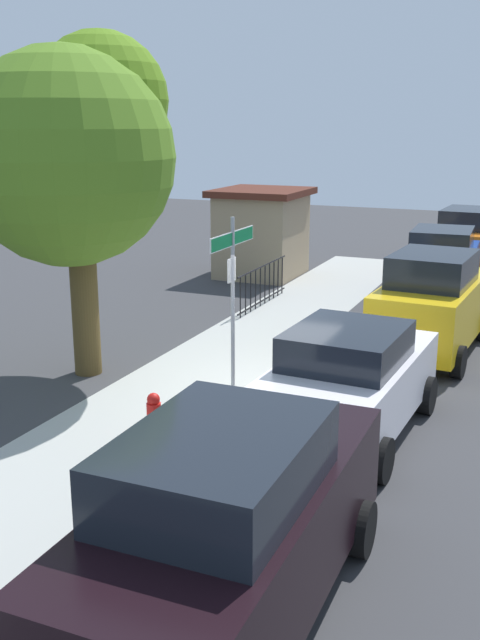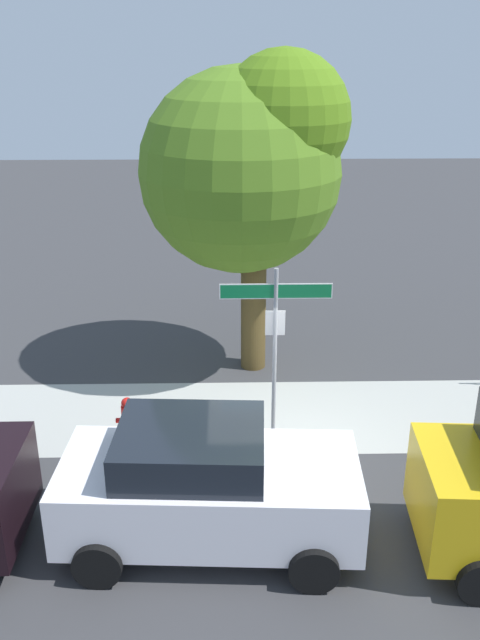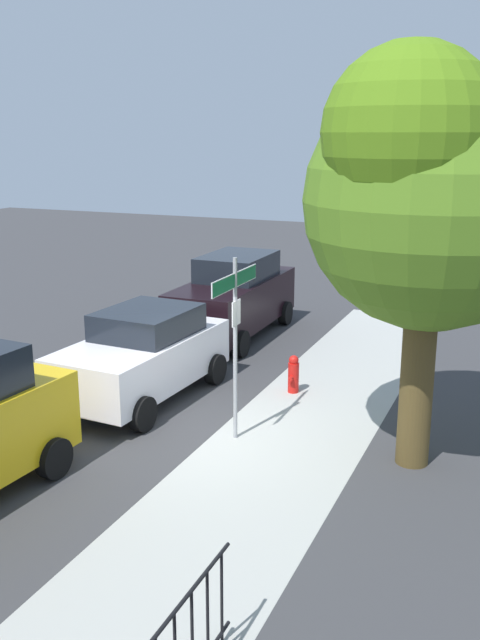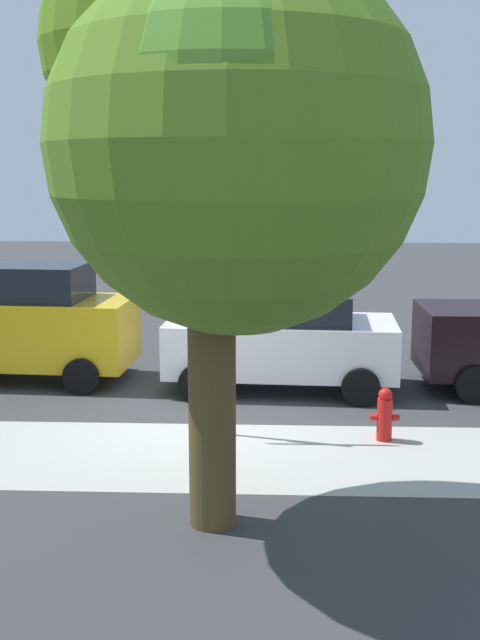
# 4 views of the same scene
# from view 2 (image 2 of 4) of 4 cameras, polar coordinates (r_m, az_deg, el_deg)

# --- Properties ---
(ground_plane) EXTENTS (60.00, 60.00, 0.00)m
(ground_plane) POSITION_cam_2_polar(r_m,az_deg,el_deg) (11.66, 3.75, -11.17)
(ground_plane) COLOR #38383A
(sidewalk_strip) EXTENTS (24.00, 2.60, 0.00)m
(sidewalk_strip) POSITION_cam_2_polar(r_m,az_deg,el_deg) (13.06, 12.13, -7.67)
(sidewalk_strip) COLOR #A6A7A1
(sidewalk_strip) RESTS_ON ground_plane
(street_sign) EXTENTS (1.78, 0.07, 3.15)m
(street_sign) POSITION_cam_2_polar(r_m,az_deg,el_deg) (10.95, 2.96, -0.29)
(street_sign) COLOR #9EA0A5
(street_sign) RESTS_ON ground_plane
(shade_tree) EXTENTS (3.95, 3.87, 6.33)m
(shade_tree) POSITION_cam_2_polar(r_m,az_deg,el_deg) (13.30, 0.60, 13.20)
(shade_tree) COLOR brown
(shade_tree) RESTS_ON ground_plane
(car_white) EXTENTS (4.09, 2.19, 1.77)m
(car_white) POSITION_cam_2_polar(r_m,az_deg,el_deg) (9.45, -2.83, -13.61)
(car_white) COLOR white
(car_white) RESTS_ON ground_plane
(fire_hydrant) EXTENTS (0.42, 0.22, 0.78)m
(fire_hydrant) POSITION_cam_2_polar(r_m,az_deg,el_deg) (12.05, -9.33, -8.09)
(fire_hydrant) COLOR red
(fire_hydrant) RESTS_ON ground_plane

